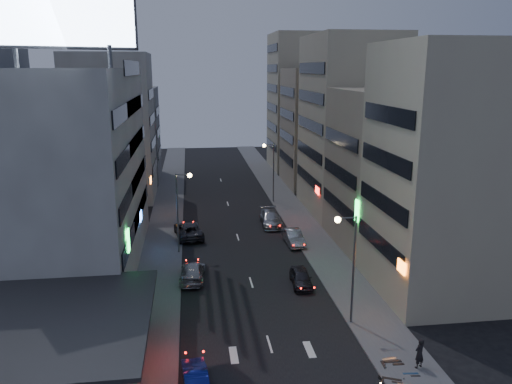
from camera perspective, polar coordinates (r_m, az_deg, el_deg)
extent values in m
plane|color=black|center=(31.67, 2.77, -20.67)|extent=(180.00, 180.00, 0.00)
cube|color=#4C4C4F|center=(58.51, -10.33, -4.11)|extent=(4.00, 120.00, 0.12)
cube|color=#4C4C4F|center=(59.82, 5.19, -3.53)|extent=(4.00, 120.00, 0.12)
cube|color=tan|center=(33.28, -23.46, -16.40)|extent=(8.00, 12.00, 3.60)
cube|color=black|center=(32.11, -22.04, -13.46)|extent=(11.00, 13.00, 0.25)
cube|color=black|center=(31.62, -14.48, -14.60)|extent=(0.12, 4.00, 0.90)
cube|color=#FF1E14|center=(31.61, -14.33, -14.60)|extent=(0.04, 3.70, 0.70)
cube|color=#B8B8B3|center=(48.04, -22.10, 2.15)|extent=(14.00, 24.00, 18.00)
cube|color=tan|center=(41.97, 20.83, 2.07)|extent=(10.00, 11.00, 20.00)
cube|color=gray|center=(52.73, 15.29, 2.55)|extent=(11.00, 12.00, 16.00)
cube|color=tan|center=(64.16, 10.57, 7.48)|extent=(10.00, 14.00, 22.00)
cube|color=#B8B8B3|center=(71.85, -16.19, 7.04)|extent=(11.00, 10.00, 20.00)
cube|color=slate|center=(84.99, -15.17, 6.40)|extent=(12.00, 10.00, 15.00)
cube|color=gray|center=(78.81, 7.49, 7.30)|extent=(11.00, 12.00, 18.00)
cube|color=tan|center=(92.20, 5.58, 10.18)|extent=(12.00, 12.00, 24.00)
cylinder|color=#595B60|center=(37.31, -25.76, 13.80)|extent=(0.30, 0.30, 1.50)
cylinder|color=#595B60|center=(35.98, -16.35, 14.64)|extent=(0.30, 0.30, 1.50)
cube|color=black|center=(36.71, -21.57, 18.85)|extent=(9.52, 3.75, 5.00)
cube|color=#BFD8FF|center=(36.49, -21.53, 18.89)|extent=(9.04, 3.34, 4.60)
cylinder|color=#595B60|center=(36.27, 11.07, -8.79)|extent=(0.16, 0.16, 8.00)
cylinder|color=#595B60|center=(34.75, 10.28, -2.93)|extent=(1.40, 0.10, 0.10)
sphere|color=#FFD88C|center=(34.60, 9.32, -3.14)|extent=(0.44, 0.44, 0.44)
cylinder|color=#595B60|center=(49.60, -8.96, -2.44)|extent=(0.16, 0.16, 8.00)
cylinder|color=#595B60|center=(48.64, -8.31, 1.99)|extent=(1.40, 0.10, 0.10)
sphere|color=#FFD88C|center=(48.66, -7.60, 1.90)|extent=(0.44, 0.44, 0.44)
cylinder|color=#595B60|center=(67.98, 2.02, 2.19)|extent=(0.16, 0.16, 8.00)
cylinder|color=#595B60|center=(67.18, 1.45, 5.43)|extent=(1.40, 0.10, 0.10)
sphere|color=#FFD88C|center=(67.10, 0.94, 5.34)|extent=(0.44, 0.44, 0.44)
imported|color=#2C2B31|center=(43.16, 5.16, -9.72)|extent=(1.87, 4.15, 1.39)
imported|color=#AAADB2|center=(52.71, 4.29, -5.15)|extent=(1.80, 4.70, 1.53)
imported|color=#2B2A30|center=(55.04, -7.73, -4.34)|extent=(3.49, 6.23, 1.65)
imported|color=#979A9F|center=(58.69, 1.71, -3.05)|extent=(2.46, 5.73, 1.65)
imported|color=navy|center=(30.94, -6.97, -20.23)|extent=(1.73, 4.06, 1.30)
imported|color=#93959A|center=(44.34, -7.27, -9.05)|extent=(2.39, 5.18, 1.47)
imported|color=black|center=(33.49, 18.18, -17.09)|extent=(0.85, 0.73, 1.95)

